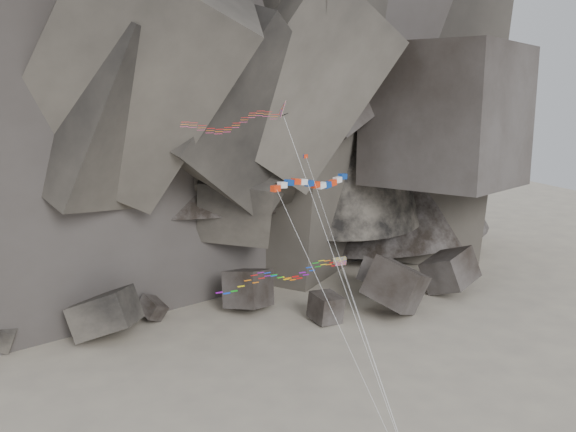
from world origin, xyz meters
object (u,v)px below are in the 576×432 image
object	(u,v)px
banner_kite	(312,185)
pennant_kite	(336,248)
parafoil_kite	(277,276)
delta_kite	(228,122)

from	to	relation	value
banner_kite	pennant_kite	distance (m)	6.44
pennant_kite	parafoil_kite	bearing A→B (deg)	118.88
delta_kite	parafoil_kite	distance (m)	13.19
banner_kite	pennant_kite	xyz separation A→B (m)	(0.29, -4.55, -4.55)
banner_kite	parafoil_kite	bearing A→B (deg)	-176.26
parafoil_kite	pennant_kite	xyz separation A→B (m)	(4.28, -2.37, 2.52)
delta_kite	parafoil_kite	world-z (taller)	delta_kite
banner_kite	parafoil_kite	size ratio (longest dim) A/B	1.44
pennant_kite	delta_kite	bearing A→B (deg)	127.48
parafoil_kite	pennant_kite	bearing A→B (deg)	-13.25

